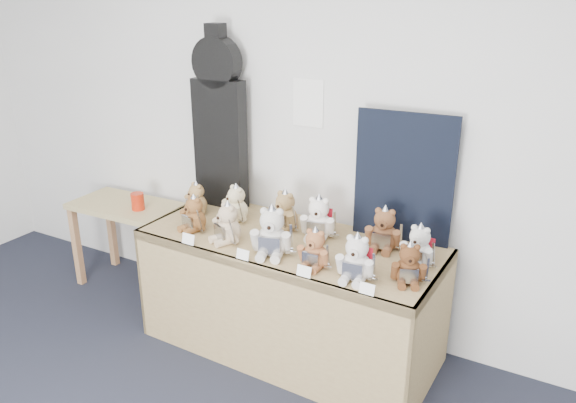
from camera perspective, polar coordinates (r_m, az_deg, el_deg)
The scene contains 22 objects.
room_shell at distance 3.57m, azimuth 2.05°, elevation 9.96°, with size 6.00×6.00×6.00m.
display_table at distance 3.42m, azimuth -0.49°, elevation -6.83°, with size 1.86×0.81×0.76m.
side_table at distance 4.43m, azimuth -16.08°, elevation -1.69°, with size 0.82×0.47×0.68m.
guitar_case at distance 3.80m, azimuth -6.98°, elevation 8.13°, with size 0.37×0.11×1.22m.
navy_board at distance 3.33m, azimuth 11.67°, elevation 2.34°, with size 0.58×0.02×0.78m, color black.
red_cup at distance 4.22m, azimuth -15.02°, elevation 0.01°, with size 0.09×0.09×0.13m, color red.
teddy_front_far_left at distance 3.54m, azimuth -9.55°, elevation -1.36°, with size 0.21×0.19×0.26m.
teddy_front_left at distance 3.35m, azimuth -6.18°, elevation -2.35°, with size 0.22×0.22×0.28m.
teddy_front_centre at distance 3.16m, azimuth -1.66°, elevation -3.30°, with size 0.27×0.25×0.32m.
teddy_front_right at distance 3.04m, azimuth 2.72°, elevation -4.97°, with size 0.20×0.16×0.25m.
teddy_front_far_right at distance 2.93m, azimuth 6.95°, elevation -5.90°, with size 0.23×0.20×0.28m.
teddy_front_end at distance 2.95m, azimuth 12.19°, elevation -6.36°, with size 0.21×0.19×0.25m.
teddy_back_left at distance 3.65m, azimuth -5.34°, elevation -0.35°, with size 0.21×0.21×0.27m.
teddy_back_centre_left at distance 3.50m, azimuth -0.35°, elevation -1.11°, with size 0.23×0.21×0.28m.
teddy_back_centre_right at distance 3.39m, azimuth 3.11°, elevation -1.83°, with size 0.25×0.22×0.30m.
teddy_back_right at distance 3.28m, azimuth 9.71°, elevation -2.95°, with size 0.24×0.20×0.29m.
teddy_back_end at distance 3.14m, azimuth 13.14°, elevation -4.59°, with size 0.22×0.19×0.26m.
teddy_back_far_left at distance 3.81m, azimuth -9.31°, elevation 0.20°, with size 0.19×0.19×0.24m.
entry_card_a at distance 3.38m, azimuth -10.10°, elevation -3.78°, with size 0.09×0.00×0.06m, color white.
entry_card_b at distance 3.16m, azimuth -4.62°, elevation -5.40°, with size 0.08×0.00×0.06m, color white.
entry_card_c at distance 2.97m, azimuth 1.64°, elevation -7.10°, with size 0.08×0.00×0.06m, color white.
entry_card_d at distance 2.84m, azimuth 8.03°, elevation -8.79°, with size 0.08×0.00×0.06m, color white.
Camera 1 is at (1.56, -0.63, 2.19)m, focal length 35.00 mm.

